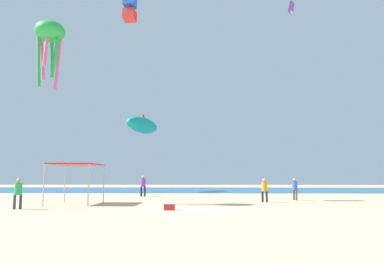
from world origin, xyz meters
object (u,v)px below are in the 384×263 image
at_px(person_central, 143,184).
at_px(kite_inflatable_teal, 143,125).
at_px(canopy_tent, 77,166).
at_px(kite_parafoil_purple, 291,8).
at_px(person_near_tent, 295,187).
at_px(cooler_box, 169,207).
at_px(person_rightmost, 18,191).
at_px(kite_octopus_green, 50,35).
at_px(kite_box_blue, 130,9).
at_px(person_leftmost, 264,188).

bearing_deg(person_central, kite_inflatable_teal, -71.21).
height_order(canopy_tent, kite_parafoil_purple, kite_parafoil_purple).
bearing_deg(person_near_tent, kite_inflatable_teal, 19.99).
bearing_deg(cooler_box, person_rightmost, 177.31).
bearing_deg(kite_octopus_green, kite_box_blue, -54.65).
bearing_deg(kite_octopus_green, person_near_tent, -80.39).
bearing_deg(person_rightmost, person_central, -139.76).
bearing_deg(person_rightmost, kite_octopus_green, -114.07).
relative_size(person_leftmost, person_central, 0.87).
bearing_deg(person_rightmost, kite_parafoil_purple, -165.31).
relative_size(cooler_box, kite_octopus_green, 0.12).
xyz_separation_m(canopy_tent, kite_box_blue, (2.40, 3.67, 12.34)).
height_order(kite_inflatable_teal, kite_octopus_green, kite_octopus_green).
relative_size(kite_box_blue, kite_inflatable_teal, 0.30).
xyz_separation_m(cooler_box, kite_parafoil_purple, (11.65, 19.03, 20.00)).
xyz_separation_m(kite_box_blue, kite_octopus_green, (-4.54, -3.75, -3.64)).
xyz_separation_m(person_central, kite_inflatable_teal, (-1.74, 9.66, 6.59)).
distance_m(canopy_tent, cooler_box, 7.75).
relative_size(kite_box_blue, kite_parafoil_purple, 0.53).
xyz_separation_m(person_near_tent, kite_inflatable_teal, (-13.68, 14.23, 6.71)).
bearing_deg(cooler_box, kite_octopus_green, 155.37).
xyz_separation_m(person_leftmost, kite_parafoil_purple, (5.71, 13.10, 19.24)).
relative_size(person_leftmost, cooler_box, 2.79).
relative_size(person_central, kite_parafoil_purple, 0.48).
bearing_deg(kite_octopus_green, kite_inflatable_teal, -14.32).
bearing_deg(kite_parafoil_purple, person_near_tent, 2.65).
bearing_deg(person_leftmost, cooler_box, -113.00).
relative_size(person_central, kite_inflatable_teal, 0.27).
distance_m(person_central, cooler_box, 13.10).
bearing_deg(canopy_tent, kite_box_blue, 56.81).
xyz_separation_m(person_central, kite_octopus_green, (-5.01, -8.75, 10.03)).
bearing_deg(kite_inflatable_teal, cooler_box, 32.61).
distance_m(person_leftmost, kite_box_blue, 17.02).
relative_size(person_central, kite_box_blue, 0.90).
bearing_deg(person_central, person_leftmost, 153.04).
bearing_deg(person_rightmost, canopy_tent, -146.16).
xyz_separation_m(person_leftmost, person_central, (-9.35, 6.68, 0.13)).
xyz_separation_m(cooler_box, kite_box_blue, (-3.89, 7.62, 14.56)).
bearing_deg(person_leftmost, person_rightmost, -136.49).
height_order(cooler_box, kite_inflatable_teal, kite_inflatable_teal).
relative_size(canopy_tent, person_leftmost, 2.12).
height_order(kite_box_blue, kite_octopus_green, kite_box_blue).
distance_m(person_central, kite_inflatable_teal, 11.82).
distance_m(cooler_box, kite_octopus_green, 14.33).
bearing_deg(canopy_tent, kite_inflatable_teal, 86.44).
bearing_deg(kite_box_blue, person_rightmost, 65.80).
relative_size(person_central, person_rightmost, 1.11).
xyz_separation_m(canopy_tent, cooler_box, (6.30, -3.94, -2.22)).
height_order(kite_box_blue, kite_parafoil_purple, kite_parafoil_purple).
distance_m(person_central, person_rightmost, 13.12).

